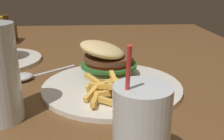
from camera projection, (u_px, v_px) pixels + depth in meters
The scene contains 5 objects.
dining_table at pixel (24, 115), 0.65m from camera, with size 1.62×1.43×0.74m.
meal_plate_near at pixel (109, 72), 0.60m from camera, with size 0.31×0.31×0.10m.
juice_glass at pixel (141, 134), 0.32m from camera, with size 0.07×0.07×0.17m.
spoon at pixel (22, 77), 0.64m from camera, with size 0.15×0.16×0.02m.
condiment_caddy at pixel (2, 32), 0.99m from camera, with size 0.10×0.09×0.10m.
Camera 1 is at (-0.59, -0.18, 0.97)m, focal length 42.00 mm.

